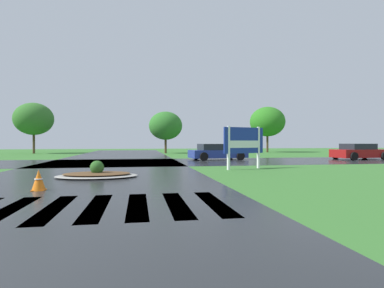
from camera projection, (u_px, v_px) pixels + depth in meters
name	position (u px, v px, depth m)	size (l,w,h in m)	color
asphalt_roadway	(93.00, 178.00, 12.57)	(9.32, 80.00, 0.01)	#232628
asphalt_cross_road	(112.00, 163.00, 21.59)	(90.00, 8.39, 0.01)	#232628
crosswalk_stripes	(54.00, 208.00, 6.84)	(7.65, 3.10, 0.01)	white
estate_billboard	(244.00, 142.00, 16.58)	(2.45, 0.97, 2.26)	white
median_island	(97.00, 174.00, 12.77)	(3.28, 2.18, 0.68)	#9E9B93
car_white_sedan	(359.00, 152.00, 25.39)	(4.55, 2.58, 1.28)	maroon
car_blue_compact	(217.00, 152.00, 24.89)	(4.68, 2.61, 1.27)	navy
traffic_cone	(39.00, 180.00, 9.31)	(0.40, 0.40, 0.63)	orange
background_treeline	(98.00, 121.00, 38.63)	(47.52, 6.34, 6.26)	#4C3823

